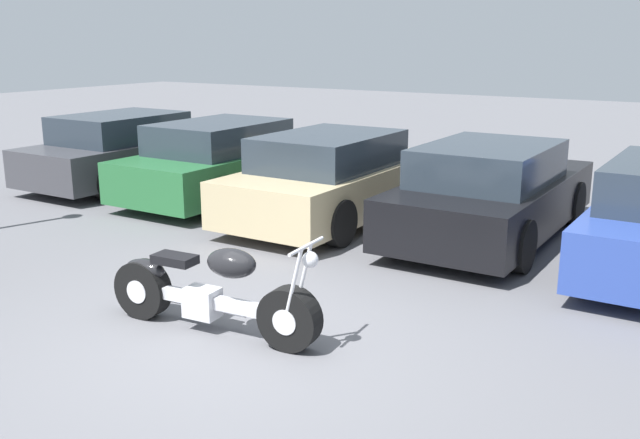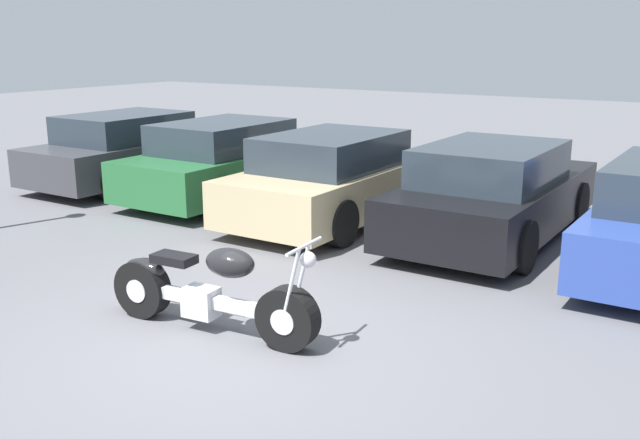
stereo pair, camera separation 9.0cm
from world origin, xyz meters
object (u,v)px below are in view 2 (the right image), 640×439
at_px(parked_car_dark_grey, 133,150).
at_px(parked_car_black, 494,193).
at_px(parked_car_champagne, 338,178).
at_px(parked_car_green, 230,161).
at_px(motorcycle, 209,292).

bearing_deg(parked_car_dark_grey, parked_car_black, -0.70).
distance_m(parked_car_dark_grey, parked_car_black, 7.45).
relative_size(parked_car_dark_grey, parked_car_black, 1.00).
relative_size(parked_car_champagne, parked_car_black, 1.00).
bearing_deg(parked_car_black, parked_car_dark_grey, 179.30).
xyz_separation_m(parked_car_dark_grey, parked_car_black, (7.45, -0.09, 0.00)).
xyz_separation_m(parked_car_dark_grey, parked_car_champagne, (4.97, -0.32, 0.00)).
bearing_deg(parked_car_green, parked_car_champagne, -7.74).
height_order(motorcycle, parked_car_black, parked_car_black).
bearing_deg(parked_car_champagne, motorcycle, -74.29).
distance_m(motorcycle, parked_car_black, 4.94).
relative_size(parked_car_green, parked_car_champagne, 1.00).
height_order(motorcycle, parked_car_green, parked_car_green).
bearing_deg(motorcycle, parked_car_champagne, 105.71).
bearing_deg(parked_car_black, parked_car_champagne, -174.65).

